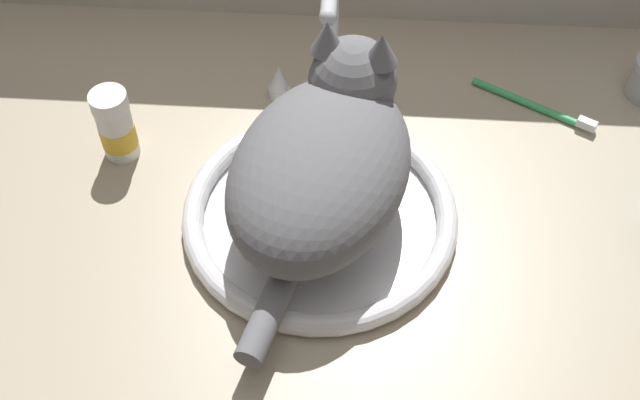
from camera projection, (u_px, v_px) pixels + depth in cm
name	position (u px, v px, depth cm)	size (l,w,h in cm)	color
countertop	(328.00, 197.00, 100.73)	(122.61, 69.93, 3.00)	#B7A88E
sink_basin	(320.00, 214.00, 95.58)	(33.82, 33.82, 2.62)	white
faucet	(330.00, 56.00, 103.11)	(17.47, 10.75, 21.23)	silver
cat	(326.00, 155.00, 90.11)	(27.24, 39.57, 18.24)	slate
pill_bottle	(116.00, 127.00, 99.78)	(4.77, 4.77, 10.43)	white
toothbrush	(535.00, 106.00, 108.21)	(16.40, 9.92, 1.70)	#3FB266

